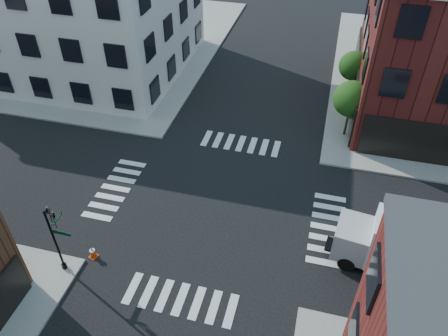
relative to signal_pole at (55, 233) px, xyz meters
name	(u,v)px	position (x,y,z in m)	size (l,w,h in m)	color
ground	(216,207)	(6.72, 6.68, -2.86)	(120.00, 120.00, 0.00)	black
sidewalk_nw	(82,39)	(-14.28, 27.68, -2.78)	(30.00, 30.00, 0.15)	gray
building_nw	(62,7)	(-12.28, 22.68, 2.64)	(22.00, 16.00, 11.00)	silver
tree_near	(352,101)	(14.28, 16.65, 0.30)	(2.69, 2.69, 4.49)	black
tree_far	(354,67)	(14.28, 22.65, 0.02)	(2.43, 2.43, 4.07)	black
signal_pole	(55,233)	(0.00, 0.00, 0.00)	(1.29, 1.24, 4.60)	black
box_truck	(411,250)	(17.97, 4.46, -1.05)	(7.86, 3.24, 3.48)	silver
traffic_cone	(93,252)	(1.02, 1.08, -2.47)	(0.54, 0.54, 0.80)	#D33C09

